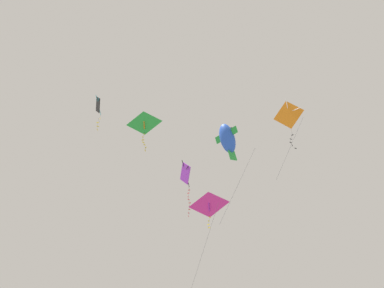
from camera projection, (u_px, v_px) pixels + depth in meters
kite_delta_low_drifter at (209, 205)px, 36.33m from camera, size 2.63×1.72×8.55m
kite_diamond_near_right at (185, 174)px, 42.21m from camera, size 1.70×1.49×5.30m
kite_fish_mid_left at (227, 139)px, 33.07m from camera, size 2.84×2.17×8.13m
kite_diamond_near_left at (98, 105)px, 37.10m from camera, size 1.13×1.13×3.12m
kite_delta_far_centre at (144, 124)px, 34.06m from camera, size 1.93×1.00×2.74m
kite_diamond_upper_right at (289, 115)px, 37.36m from camera, size 2.57×1.43×7.34m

